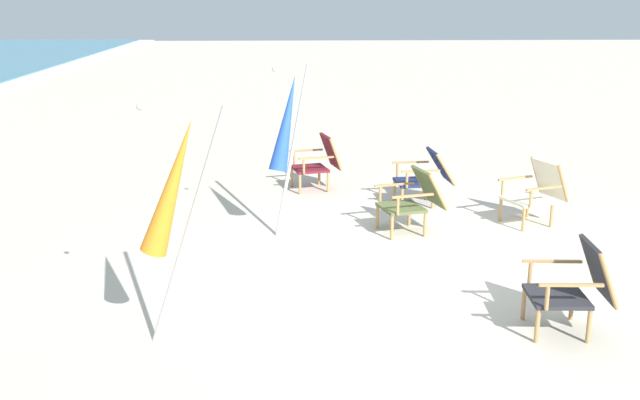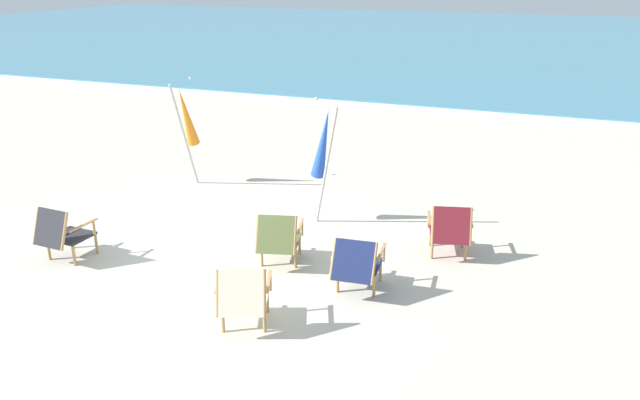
% 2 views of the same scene
% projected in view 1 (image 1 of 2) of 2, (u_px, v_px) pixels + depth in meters
% --- Properties ---
extents(ground_plane, '(80.00, 80.00, 0.00)m').
position_uv_depth(ground_plane, '(435.00, 258.00, 8.34)').
color(ground_plane, beige).
extents(beach_chair_front_right, '(0.72, 0.80, 0.82)m').
position_uv_depth(beach_chair_front_right, '(319.00, 161.00, 11.18)').
color(beach_chair_front_right, maroon).
rests_on(beach_chair_front_right, ground).
extents(beach_chair_back_left, '(0.63, 0.72, 0.81)m').
position_uv_depth(beach_chair_back_left, '(576.00, 285.00, 6.42)').
color(beach_chair_back_left, '#28282D').
rests_on(beach_chair_back_left, ground).
extents(beach_chair_back_right, '(0.78, 0.86, 0.81)m').
position_uv_depth(beach_chair_back_right, '(537.00, 190.00, 9.50)').
color(beach_chair_back_right, beige).
rests_on(beach_chair_back_right, ground).
extents(beach_chair_mid_center, '(0.64, 0.83, 0.77)m').
position_uv_depth(beach_chair_mid_center, '(426.00, 175.00, 10.36)').
color(beach_chair_mid_center, '#19234C').
rests_on(beach_chair_mid_center, ground).
extents(beach_chair_far_center, '(0.75, 0.87, 0.79)m').
position_uv_depth(beach_chair_far_center, '(414.00, 198.00, 9.15)').
color(beach_chair_far_center, '#515B33').
rests_on(beach_chair_far_center, ground).
extents(umbrella_furled_blue, '(0.63, 0.56, 2.04)m').
position_uv_depth(umbrella_furled_blue, '(287.00, 125.00, 8.92)').
color(umbrella_furled_blue, '#B7B2A8').
rests_on(umbrella_furled_blue, ground).
extents(umbrella_furled_orange, '(0.23, 0.75, 2.03)m').
position_uv_depth(umbrella_furled_orange, '(173.00, 189.00, 6.01)').
color(umbrella_furled_orange, '#B7B2A8').
rests_on(umbrella_furled_orange, ground).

